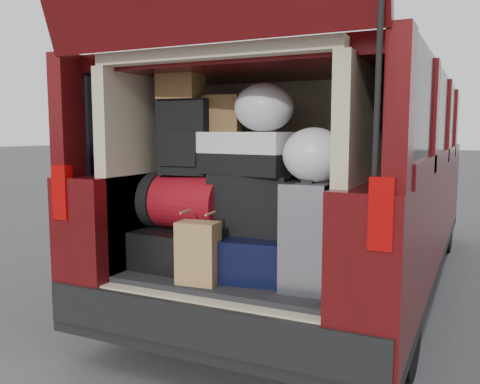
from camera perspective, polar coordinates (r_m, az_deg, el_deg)
The scene contains 15 objects.
ground at distance 3.01m, azimuth -1.19°, elevation -19.83°, with size 80.00×80.00×0.00m, color #38383B.
minivan at distance 4.45m, azimuth 9.60°, elevation 0.99°, with size 1.90×5.35×2.77m.
load_floor at distance 3.13m, azimuth 1.12°, elevation -13.29°, with size 1.24×1.05×0.55m, color black.
black_hardshell at distance 3.12m, azimuth -6.53°, elevation -6.04°, with size 0.40×0.56×0.22m, color black.
navy_hardshell at distance 2.89m, azimuth 1.32°, elevation -6.96°, with size 0.43×0.53×0.23m, color black.
silver_roller at distance 2.64m, azimuth 7.85°, elevation -4.78°, with size 0.23×0.36×0.55m, color silver.
kraft_bag at distance 2.70m, azimuth -4.73°, elevation -6.83°, with size 0.21×0.14×0.33m, color #AC7F4D.
red_duffel at distance 3.04m, azimuth -5.95°, elevation -1.11°, with size 0.50×0.33×0.33m, color maroon.
black_soft_case at distance 2.86m, azimuth 1.59°, elevation -1.34°, with size 0.46×0.28×0.33m, color black.
backpack at distance 3.02m, azimuth -6.05°, elevation 6.12°, with size 0.31×0.19×0.44m, color black.
twotone_duffel at distance 2.85m, azimuth 0.84°, elevation 4.38°, with size 0.53×0.27×0.24m, color white.
grocery_sack_lower at distance 3.03m, azimuth -6.67°, elevation 12.30°, with size 0.24×0.19×0.21m, color brown.
grocery_sack_upper at distance 3.01m, azimuth -1.89°, elevation 8.76°, with size 0.21×0.17×0.21m, color brown.
plastic_bag_center at distance 2.84m, azimuth 2.70°, elevation 9.44°, with size 0.33×0.31×0.27m, color silver.
plastic_bag_right at distance 2.58m, azimuth 8.29°, elevation 4.14°, with size 0.32×0.30×0.28m, color silver.
Camera 1 is at (1.22, -2.41, 1.35)m, focal length 38.00 mm.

